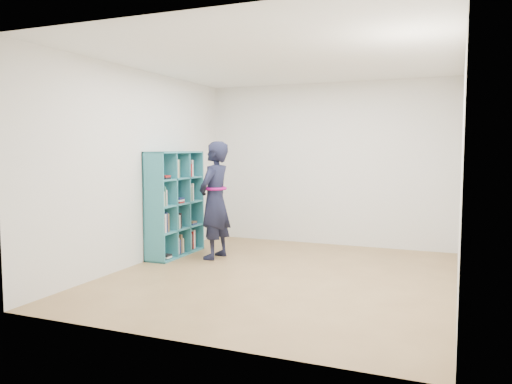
% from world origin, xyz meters
% --- Properties ---
extents(floor, '(4.50, 4.50, 0.00)m').
position_xyz_m(floor, '(0.00, 0.00, 0.00)').
color(floor, olive).
rests_on(floor, ground).
extents(ceiling, '(4.50, 4.50, 0.00)m').
position_xyz_m(ceiling, '(0.00, 0.00, 2.60)').
color(ceiling, white).
rests_on(ceiling, wall_back).
extents(wall_left, '(0.02, 4.50, 2.60)m').
position_xyz_m(wall_left, '(-2.00, 0.00, 1.30)').
color(wall_left, silver).
rests_on(wall_left, floor).
extents(wall_right, '(0.02, 4.50, 2.60)m').
position_xyz_m(wall_right, '(2.00, 0.00, 1.30)').
color(wall_right, silver).
rests_on(wall_right, floor).
extents(wall_back, '(4.00, 0.02, 2.60)m').
position_xyz_m(wall_back, '(0.00, 2.25, 1.30)').
color(wall_back, silver).
rests_on(wall_back, floor).
extents(wall_front, '(4.00, 0.02, 2.60)m').
position_xyz_m(wall_front, '(0.00, -2.25, 1.30)').
color(wall_front, silver).
rests_on(wall_front, floor).
extents(bookshelf, '(0.33, 1.13, 1.51)m').
position_xyz_m(bookshelf, '(-1.85, 0.58, 0.74)').
color(bookshelf, teal).
rests_on(bookshelf, floor).
extents(person, '(0.43, 0.62, 1.65)m').
position_xyz_m(person, '(-1.20, 0.62, 0.83)').
color(person, black).
rests_on(person, floor).
extents(smartphone, '(0.03, 0.10, 0.14)m').
position_xyz_m(smartphone, '(-1.35, 0.72, 0.94)').
color(smartphone, silver).
rests_on(smartphone, person).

